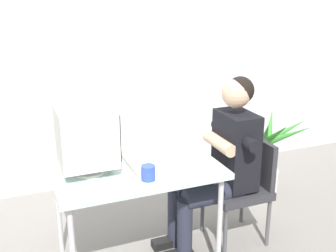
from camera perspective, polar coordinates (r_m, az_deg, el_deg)
wall_back at (r=4.04m, az=-6.86°, el=12.86°), size 8.00×0.10×3.00m
desk at (r=2.86m, az=-4.47°, el=-6.44°), size 1.10×0.73×0.74m
crt_monitor at (r=2.69m, az=-10.96°, el=-1.47°), size 0.36×0.33×0.43m
keyboard at (r=2.85m, az=-4.00°, el=-4.87°), size 0.16×0.43×0.03m
office_chair at (r=3.27m, az=10.13°, el=-7.64°), size 0.43×0.43×0.80m
person_seated at (r=3.08m, az=7.35°, el=-4.37°), size 0.73×0.55×1.29m
potted_plant at (r=3.97m, az=13.08°, el=-3.87°), size 0.72×0.76×0.90m
desk_mug at (r=2.61m, az=-2.72°, el=-6.34°), size 0.09×0.10×0.09m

